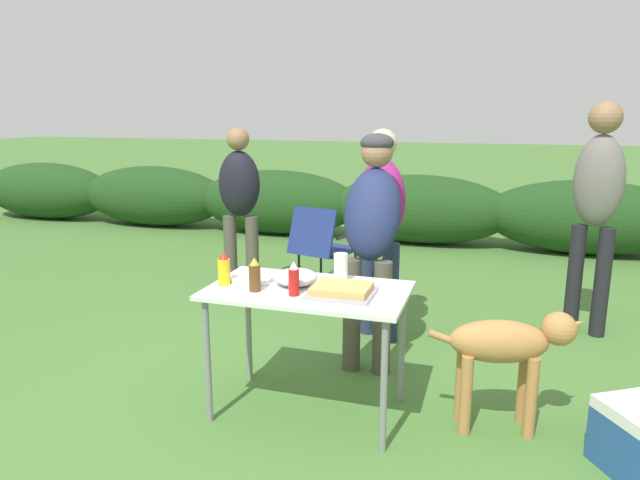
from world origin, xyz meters
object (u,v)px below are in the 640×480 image
at_px(standing_person_in_red_jacket, 597,196).
at_px(camp_chair_green_behind_table, 321,244).
at_px(plate_stack, 252,279).
at_px(mixing_bowl, 296,277).
at_px(food_tray, 342,291).
at_px(standing_person_in_navy_coat, 381,217).
at_px(standing_person_in_gray_fleece, 240,197).
at_px(dog, 507,348).
at_px(folding_table, 308,302).
at_px(standing_person_in_olive_jacket, 372,226).
at_px(paper_cup_stack, 341,267).
at_px(beer_bottle, 255,275).
at_px(mustard_bottle, 224,269).
at_px(ketchup_bottle, 294,279).

xyz_separation_m(standing_person_in_red_jacket, camp_chair_green_behind_table, (-2.27, 0.39, -0.61)).
relative_size(plate_stack, mixing_bowl, 0.99).
bearing_deg(plate_stack, standing_person_in_red_jacket, 40.98).
bearing_deg(food_tray, plate_stack, 171.27).
relative_size(food_tray, plate_stack, 1.42).
distance_m(standing_person_in_navy_coat, standing_person_in_gray_fleece, 1.60).
distance_m(standing_person_in_gray_fleece, dog, 2.99).
relative_size(folding_table, standing_person_in_navy_coat, 0.70).
height_order(standing_person_in_olive_jacket, standing_person_in_gray_fleece, standing_person_in_olive_jacket).
relative_size(standing_person_in_gray_fleece, dog, 1.92).
bearing_deg(plate_stack, food_tray, -8.73).
bearing_deg(paper_cup_stack, dog, -2.92).
bearing_deg(beer_bottle, mixing_bowl, 44.57).
bearing_deg(plate_stack, mixing_bowl, 3.91).
relative_size(paper_cup_stack, standing_person_in_navy_coat, 0.10).
bearing_deg(dog, food_tray, -90.00).
relative_size(dog, camp_chair_green_behind_table, 0.98).
height_order(plate_stack, camp_chair_green_behind_table, camp_chair_green_behind_table).
bearing_deg(mustard_bottle, dog, 7.98).
relative_size(paper_cup_stack, dog, 0.20).
bearing_deg(standing_person_in_olive_jacket, folding_table, -106.30).
bearing_deg(standing_person_in_olive_jacket, food_tray, -90.00).
bearing_deg(standing_person_in_gray_fleece, ketchup_bottle, -69.60).
distance_m(beer_bottle, camp_chair_green_behind_table, 2.36).
distance_m(ketchup_bottle, standing_person_in_red_jacket, 2.58).
bearing_deg(camp_chair_green_behind_table, ketchup_bottle, -61.59).
distance_m(plate_stack, mustard_bottle, 0.18).
relative_size(standing_person_in_olive_jacket, camp_chair_green_behind_table, 1.87).
distance_m(mixing_bowl, paper_cup_stack, 0.27).
bearing_deg(food_tray, standing_person_in_olive_jacket, 90.83).
relative_size(standing_person_in_navy_coat, standing_person_in_red_jacket, 0.89).
bearing_deg(mixing_bowl, standing_person_in_olive_jacket, 67.20).
xyz_separation_m(plate_stack, standing_person_in_gray_fleece, (-0.95, 1.87, 0.17)).
bearing_deg(standing_person_in_olive_jacket, ketchup_bottle, -105.95).
distance_m(mixing_bowl, beer_bottle, 0.25).
xyz_separation_m(food_tray, standing_person_in_olive_jacket, (-0.01, 0.78, 0.20)).
height_order(paper_cup_stack, standing_person_in_navy_coat, standing_person_in_navy_coat).
bearing_deg(ketchup_bottle, folding_table, 76.76).
bearing_deg(paper_cup_stack, standing_person_in_navy_coat, 88.93).
bearing_deg(standing_person_in_red_jacket, folding_table, -113.45).
bearing_deg(standing_person_in_olive_jacket, camp_chair_green_behind_table, 117.85).
relative_size(ketchup_bottle, dog, 0.23).
relative_size(ketchup_bottle, beer_bottle, 0.99).
relative_size(beer_bottle, standing_person_in_navy_coat, 0.12).
distance_m(beer_bottle, dog, 1.40).
xyz_separation_m(mixing_bowl, standing_person_in_gray_fleece, (-1.22, 1.85, 0.14)).
height_order(mixing_bowl, standing_person_in_olive_jacket, standing_person_in_olive_jacket).
bearing_deg(camp_chair_green_behind_table, standing_person_in_navy_coat, -36.95).
bearing_deg(mustard_bottle, folding_table, 8.93).
height_order(mustard_bottle, dog, mustard_bottle).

